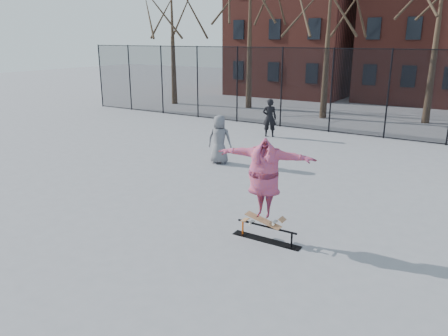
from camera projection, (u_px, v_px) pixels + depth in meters
The scene contains 8 objects.
ground at pixel (200, 238), 10.06m from camera, with size 100.00×100.00×0.00m, color slate.
skate_rail at pixel (266, 235), 9.90m from camera, with size 1.66×0.25×0.37m.
skateboard at pixel (263, 223), 9.87m from camera, with size 0.94×0.22×0.11m, color #91623A, non-canonical shape.
skater at pixel (264, 183), 9.59m from camera, with size 2.21×0.60×1.80m, color #7C3C97.
bystander_grey at pixel (219, 139), 15.82m from camera, with size 0.87×0.57×1.78m, color #5B5B60.
bystander_black at pixel (269, 118), 20.15m from camera, with size 0.64×0.42×1.76m, color black.
fence at pixel (361, 91), 20.05m from camera, with size 34.03×0.07×4.00m.
rowhouses at pixel (430, 12), 29.10m from camera, with size 29.00×7.00×13.00m.
Camera 1 is at (5.32, -7.50, 4.44)m, focal length 35.00 mm.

